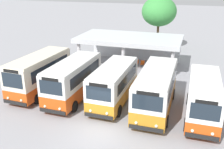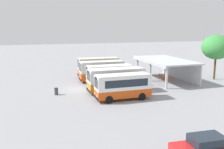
% 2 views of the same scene
% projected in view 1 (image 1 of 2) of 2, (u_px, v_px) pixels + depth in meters
% --- Properties ---
extents(ground_plane, '(180.00, 180.00, 0.00)m').
position_uv_depth(ground_plane, '(98.00, 133.00, 17.02)').
color(ground_plane, '#939399').
extents(city_bus_nearest_orange, '(2.55, 7.10, 3.33)m').
position_uv_depth(city_bus_nearest_orange, '(40.00, 72.00, 22.62)').
color(city_bus_nearest_orange, black).
rests_on(city_bus_nearest_orange, ground).
extents(city_bus_second_in_row, '(2.40, 7.03, 3.24)m').
position_uv_depth(city_bus_second_in_row, '(73.00, 79.00, 21.35)').
color(city_bus_second_in_row, black).
rests_on(city_bus_second_in_row, ground).
extents(city_bus_middle_cream, '(2.41, 6.75, 3.08)m').
position_uv_depth(city_bus_middle_cream, '(114.00, 83.00, 20.63)').
color(city_bus_middle_cream, black).
rests_on(city_bus_middle_cream, ground).
extents(city_bus_fourth_amber, '(2.50, 7.58, 3.20)m').
position_uv_depth(city_bus_fourth_amber, '(156.00, 89.00, 19.49)').
color(city_bus_fourth_amber, black).
rests_on(city_bus_fourth_amber, ground).
extents(city_bus_fifth_blue, '(2.26, 6.71, 3.07)m').
position_uv_depth(city_bus_fifth_blue, '(204.00, 97.00, 18.27)').
color(city_bus_fifth_blue, black).
rests_on(city_bus_fifth_blue, ground).
extents(terminal_canopy, '(11.50, 6.32, 3.40)m').
position_uv_depth(terminal_canopy, '(131.00, 41.00, 29.92)').
color(terminal_canopy, silver).
rests_on(terminal_canopy, ground).
extents(waiting_chair_end_by_column, '(0.45, 0.45, 0.86)m').
position_uv_depth(waiting_chair_end_by_column, '(119.00, 61.00, 30.04)').
color(waiting_chair_end_by_column, slate).
rests_on(waiting_chair_end_by_column, ground).
extents(waiting_chair_second_from_end, '(0.45, 0.45, 0.86)m').
position_uv_depth(waiting_chair_second_from_end, '(125.00, 62.00, 29.83)').
color(waiting_chair_second_from_end, slate).
rests_on(waiting_chair_second_from_end, ground).
extents(waiting_chair_middle_seat, '(0.45, 0.45, 0.86)m').
position_uv_depth(waiting_chair_middle_seat, '(131.00, 62.00, 29.69)').
color(waiting_chair_middle_seat, slate).
rests_on(waiting_chair_middle_seat, ground).
extents(waiting_chair_fourth_seat, '(0.45, 0.45, 0.86)m').
position_uv_depth(waiting_chair_fourth_seat, '(137.00, 63.00, 29.49)').
color(waiting_chair_fourth_seat, slate).
rests_on(waiting_chair_fourth_seat, ground).
extents(waiting_chair_fifth_seat, '(0.45, 0.45, 0.86)m').
position_uv_depth(waiting_chair_fifth_seat, '(142.00, 64.00, 29.21)').
color(waiting_chair_fifth_seat, slate).
rests_on(waiting_chair_fifth_seat, ground).
extents(waiting_chair_far_end_seat, '(0.45, 0.45, 0.86)m').
position_uv_depth(waiting_chair_far_end_seat, '(149.00, 64.00, 29.11)').
color(waiting_chair_far_end_seat, slate).
rests_on(waiting_chair_far_end_seat, ground).
extents(roadside_tree_behind_canopy, '(4.68, 4.68, 7.31)m').
position_uv_depth(roadside_tree_behind_canopy, '(159.00, 12.00, 35.05)').
color(roadside_tree_behind_canopy, brown).
rests_on(roadside_tree_behind_canopy, ground).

